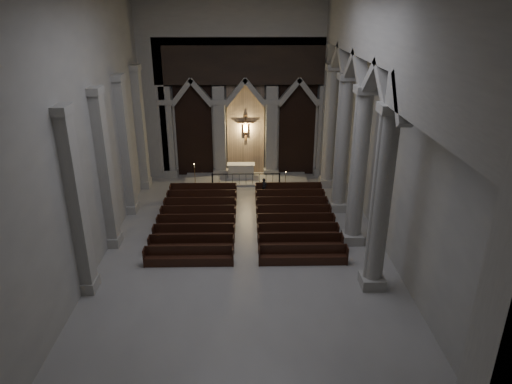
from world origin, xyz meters
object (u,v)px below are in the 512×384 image
altar (241,170)px  worshipper (264,188)px  altar_rail (246,178)px  candle_stand_right (285,184)px  candle_stand_left (195,180)px  pews (246,221)px

altar → worshipper: 3.50m
altar_rail → candle_stand_right: candle_stand_right is taller
candle_stand_left → candle_stand_right: (6.07, -0.73, -0.09)m
worshipper → altar: bearing=140.1°
altar → candle_stand_right: 3.57m
altar_rail → worshipper: bearing=-58.1°
candle_stand_left → pews: (3.45, -6.13, -0.12)m
candle_stand_right → pews: bearing=-115.9°
candle_stand_right → worshipper: 1.93m
altar_rail → worshipper: worshipper is taller
altar → candle_stand_left: (-3.11, -1.23, -0.21)m
candle_stand_left → worshipper: 4.99m
altar → pews: bearing=-87.3°
candle_stand_left → candle_stand_right: bearing=-6.8°
candle_stand_left → altar_rail: bearing=-1.8°
candle_stand_left → worshipper: bearing=-22.9°
altar → altar_rail: (0.34, -1.34, -0.04)m
altar → worshipper: (1.49, -3.17, -0.04)m
altar_rail → pews: (0.00, -6.02, -0.30)m
pews → worshipper: worshipper is taller
altar_rail → candle_stand_left: 3.46m
altar → candle_stand_left: 3.35m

